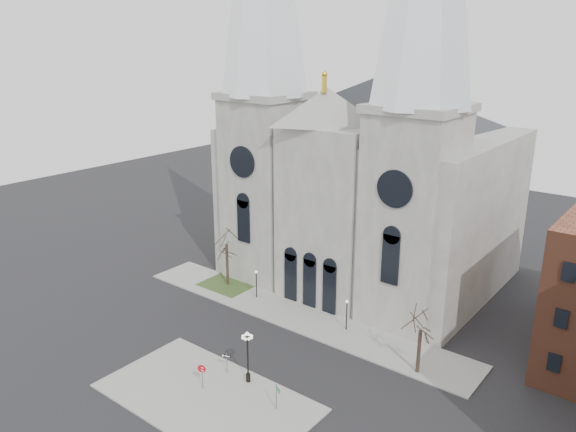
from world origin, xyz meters
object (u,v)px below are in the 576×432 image
Objects in this scene: globe_lamp at (248,351)px; street_name_sign at (277,395)px; stop_sign at (202,371)px; one_way_sign at (227,360)px.

street_name_sign is at bearing -18.50° from globe_lamp.
stop_sign is 4.10m from globe_lamp.
street_name_sign is (4.36, -1.46, -1.66)m from globe_lamp.
globe_lamp reaches higher than stop_sign.
street_name_sign is (6.68, 1.65, -0.34)m from stop_sign.
globe_lamp is 2.86m from one_way_sign.
one_way_sign is (-2.32, -0.18, -1.67)m from globe_lamp.
globe_lamp is at bearing 49.75° from stop_sign.
stop_sign is at bearing -142.70° from street_name_sign.
one_way_sign is 6.80m from street_name_sign.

